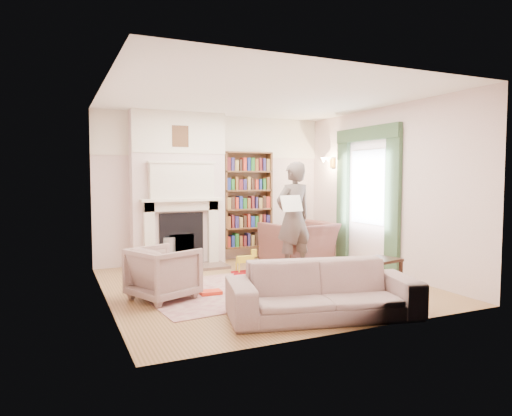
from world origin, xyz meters
name	(u,v)px	position (x,y,z in m)	size (l,w,h in m)	color
floor	(263,285)	(0.00, 0.00, 0.00)	(4.50, 4.50, 0.00)	brown
ceiling	(263,97)	(0.00, 0.00, 2.80)	(4.50, 4.50, 0.00)	white
wall_back	(214,189)	(0.00, 2.25, 1.40)	(4.50, 4.50, 0.00)	silver
wall_front	(354,199)	(0.00, -2.25, 1.40)	(4.50, 4.50, 0.00)	silver
wall_left	(105,195)	(-2.25, 0.00, 1.40)	(4.50, 4.50, 0.00)	silver
wall_right	(383,190)	(2.25, 0.00, 1.40)	(4.50, 4.50, 0.00)	silver
fireplace	(179,190)	(-0.75, 2.05, 1.39)	(1.70, 0.58, 2.80)	silver
bookcase	(247,200)	(0.65, 2.12, 1.18)	(1.00, 0.24, 1.85)	brown
window	(368,187)	(2.23, 0.40, 1.45)	(0.02, 0.90, 1.30)	silver
curtain_left	(393,203)	(2.20, -0.30, 1.20)	(0.07, 0.32, 2.40)	#2B432D
curtain_right	(343,199)	(2.20, 1.10, 1.20)	(0.07, 0.32, 2.40)	#2B432D
pelmet	(367,134)	(2.19, 0.40, 2.38)	(0.09, 1.70, 0.24)	#2B432D
wall_sconce	(324,163)	(2.03, 1.50, 1.90)	(0.20, 0.24, 0.24)	gold
rug	(235,289)	(-0.49, -0.10, 0.01)	(2.58, 1.98, 0.01)	#C2B092
armchair_reading	(299,243)	(1.33, 1.25, 0.39)	(1.19, 1.04, 0.77)	#502F2A
armchair_left	(163,273)	(-1.54, -0.18, 0.35)	(0.75, 0.78, 0.71)	#B09F91
sofa	(323,290)	(-0.03, -1.71, 0.32)	(2.19, 0.86, 0.64)	#9F9483
man_reading	(294,217)	(0.88, 0.65, 0.94)	(0.69, 0.45, 1.88)	#4F433F
newspaper	(292,203)	(0.73, 0.45, 1.19)	(0.40, 0.02, 0.28)	white
coffee_table	(375,274)	(1.36, -0.93, 0.23)	(0.70, 0.45, 0.45)	black
paraffin_heater	(169,252)	(-0.98, 1.90, 0.28)	(0.24, 0.24, 0.55)	#ACB0B4
rocking_horse	(245,262)	(0.07, 0.85, 0.20)	(0.46, 0.18, 0.40)	gold
board_game	(248,291)	(-0.38, -0.32, 0.03)	(0.35, 0.35, 0.03)	#E7E251
game_box_lid	(211,292)	(-0.90, -0.23, 0.04)	(0.29, 0.20, 0.05)	red
comic_annuals	(287,288)	(0.20, -0.40, 0.02)	(0.62, 0.65, 0.02)	red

